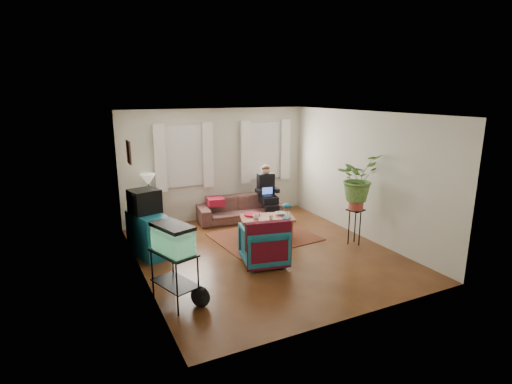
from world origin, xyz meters
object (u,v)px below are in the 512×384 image
sofa (239,205)px  aquarium_stand (175,278)px  plant_stand (355,227)px  side_table (150,215)px  armchair (263,243)px  coffee_table (267,227)px  dresser (148,234)px

sofa → aquarium_stand: bearing=-119.6°
aquarium_stand → plant_stand: bearing=-8.5°
aquarium_stand → side_table: bearing=65.0°
armchair → coffee_table: bearing=-109.3°
aquarium_stand → coffee_table: aquarium_stand is taller
side_table → dresser: dresser is taller
dresser → plant_stand: size_ratio=1.25×
side_table → armchair: armchair is taller
dresser → coffee_table: bearing=-18.7°
side_table → coffee_table: bearing=-38.0°
aquarium_stand → coffee_table: (2.42, 1.80, -0.17)m
side_table → armchair: 3.09m
sofa → coffee_table: 1.33m
side_table → coffee_table: size_ratio=0.60×
sofa → coffee_table: (0.06, -1.32, -0.15)m
armchair → aquarium_stand: bearing=31.9°
armchair → plant_stand: 2.06m
sofa → aquarium_stand: aquarium_stand is taller
sofa → side_table: bearing=179.1°
aquarium_stand → plant_stand: 3.88m
dresser → aquarium_stand: (-0.01, -1.94, -0.01)m
sofa → side_table: sofa is taller
sofa → dresser: (-2.35, -1.18, 0.02)m
sofa → aquarium_stand: (-2.36, -3.12, 0.01)m
dresser → coffee_table: size_ratio=0.82×
side_table → plant_stand: size_ratio=0.91×
plant_stand → aquarium_stand: bearing=-169.4°
dresser → plant_stand: 3.99m
side_table → aquarium_stand: aquarium_stand is taller
coffee_table → side_table: bearing=159.8°
sofa → dresser: bearing=-145.8°
aquarium_stand → armchair: (1.75, 0.67, -0.01)m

